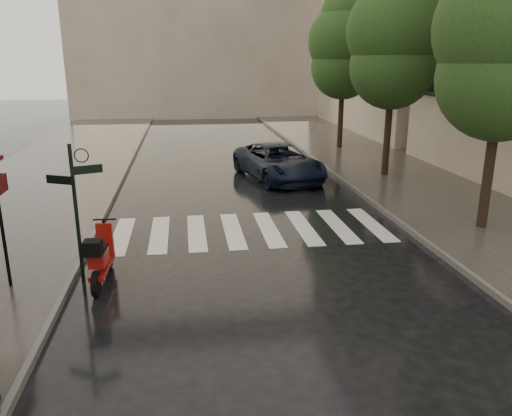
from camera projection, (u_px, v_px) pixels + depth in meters
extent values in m
plane|color=black|center=(124.00, 352.00, 8.46)|extent=(120.00, 120.00, 0.00)
cube|color=#38332D|center=(38.00, 187.00, 19.21)|extent=(6.00, 60.00, 0.12)
cube|color=#38332D|center=(401.00, 175.00, 21.24)|extent=(5.50, 60.00, 0.12)
cube|color=#595651|center=(119.00, 184.00, 19.63)|extent=(0.12, 60.00, 0.16)
cube|color=#595651|center=(338.00, 177.00, 20.85)|extent=(0.12, 60.00, 0.16)
cube|color=silver|center=(122.00, 236.00, 14.06)|extent=(0.50, 3.20, 0.01)
cube|color=silver|center=(160.00, 234.00, 14.20)|extent=(0.50, 3.20, 0.01)
cube|color=silver|center=(197.00, 232.00, 14.34)|extent=(0.50, 3.20, 0.01)
cube|color=silver|center=(233.00, 230.00, 14.49)|extent=(0.50, 3.20, 0.01)
cube|color=silver|center=(269.00, 229.00, 14.63)|extent=(0.50, 3.20, 0.01)
cube|color=silver|center=(303.00, 227.00, 14.78)|extent=(0.50, 3.20, 0.01)
cube|color=silver|center=(338.00, 225.00, 14.92)|extent=(0.50, 3.20, 0.01)
cube|color=silver|center=(371.00, 224.00, 15.06)|extent=(0.50, 3.20, 0.01)
cylinder|color=black|center=(3.00, 234.00, 10.34)|extent=(0.07, 0.07, 2.35)
cylinder|color=black|center=(77.00, 216.00, 10.70)|extent=(0.08, 0.08, 3.10)
cube|color=black|center=(87.00, 170.00, 10.46)|extent=(0.62, 0.26, 0.18)
cube|color=black|center=(59.00, 180.00, 10.44)|extent=(0.56, 0.29, 0.18)
cylinder|color=black|center=(491.00, 154.00, 13.88)|extent=(0.28, 0.28, 4.26)
sphere|color=#1C3513|center=(501.00, 78.00, 13.30)|extent=(3.40, 3.40, 3.40)
sphere|color=#1C3513|center=(508.00, 27.00, 12.93)|extent=(3.80, 3.80, 3.80)
cylinder|color=black|center=(388.00, 121.00, 20.48)|extent=(0.28, 0.28, 4.48)
sphere|color=#1C3513|center=(393.00, 66.00, 19.87)|extent=(3.40, 3.40, 3.40)
sphere|color=#1C3513|center=(395.00, 30.00, 19.48)|extent=(3.80, 3.80, 3.80)
cylinder|color=black|center=(341.00, 107.00, 27.17)|extent=(0.28, 0.28, 4.37)
sphere|color=#1C3513|center=(343.00, 67.00, 26.57)|extent=(3.40, 3.40, 3.40)
sphere|color=#1C3513|center=(344.00, 41.00, 26.19)|extent=(3.80, 3.80, 3.80)
sphere|color=#1C3513|center=(345.00, 16.00, 25.84)|extent=(2.60, 2.60, 2.60)
cylinder|color=black|center=(96.00, 284.00, 10.40)|extent=(0.14, 0.54, 0.54)
cylinder|color=black|center=(108.00, 259.00, 11.74)|extent=(0.14, 0.54, 0.54)
cube|color=maroon|center=(102.00, 266.00, 11.07)|extent=(0.38, 1.47, 0.11)
cube|color=maroon|center=(99.00, 257.00, 10.71)|extent=(0.36, 0.63, 0.31)
cube|color=maroon|center=(105.00, 240.00, 11.43)|extent=(0.36, 0.15, 0.84)
cylinder|color=black|center=(104.00, 219.00, 11.41)|extent=(0.52, 0.06, 0.04)
cube|color=black|center=(93.00, 248.00, 10.21)|extent=(0.37, 0.35, 0.31)
imported|color=black|center=(278.00, 162.00, 20.60)|extent=(3.58, 5.65, 1.45)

